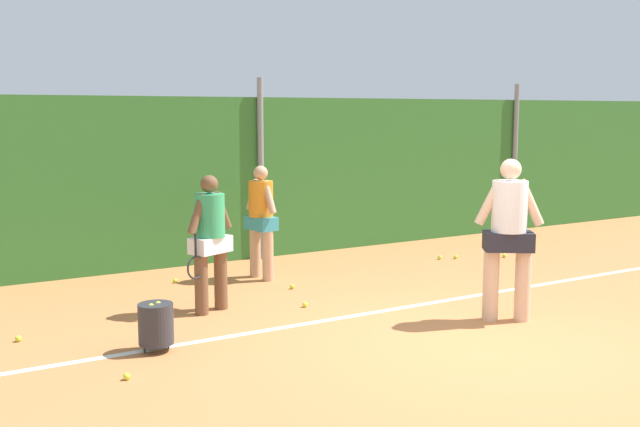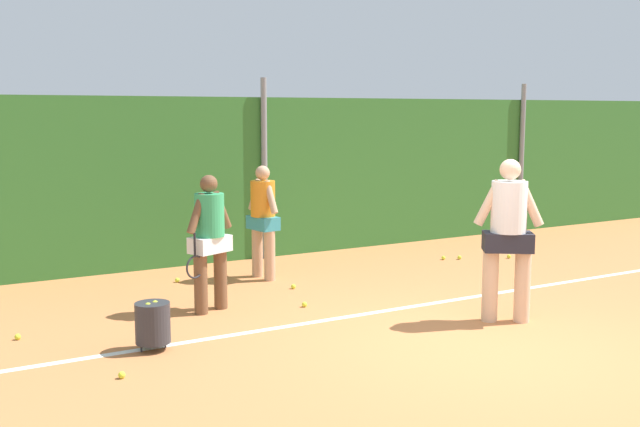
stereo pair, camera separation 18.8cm
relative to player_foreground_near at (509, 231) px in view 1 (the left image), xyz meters
The scene contains 17 objects.
ground_plane 1.74m from the player_foreground_near, 128.12° to the left, with size 30.67×30.67×0.00m, color #C67542.
hedge_fence_backdrop 5.05m from the player_foreground_near, 99.69° to the left, with size 19.94×0.25×2.67m, color #33702D.
fence_post_center 4.89m from the player_foreground_near, 100.04° to the left, with size 0.10×0.10×2.99m, color gray.
fence_post_right 6.87m from the player_foreground_near, 44.39° to the left, with size 0.10×0.10×2.99m, color gray.
court_baseline_paint 1.72m from the player_foreground_near, 128.85° to the left, with size 14.57×0.10×0.01m, color white.
player_foreground_near is the anchor object (origin of this frame).
player_midcourt 3.55m from the player_foreground_near, 143.46° to the left, with size 0.72×0.45×1.68m.
player_backcourt_far 3.76m from the player_foreground_near, 113.79° to the left, with size 0.36×0.69×1.67m.
ball_hopper 4.11m from the player_foreground_near, 165.87° to the left, with size 0.36×0.36×0.51m.
tennis_ball_0 4.79m from the player_foreground_near, 125.49° to the left, with size 0.07×0.07×0.07m, color #CCDB33.
tennis_ball_1 3.80m from the player_foreground_near, 58.31° to the left, with size 0.07×0.07×0.07m, color #CCDB33.
tennis_ball_3 4.01m from the player_foreground_near, 45.76° to the left, with size 0.07×0.07×0.07m, color #CCDB33.
tennis_ball_4 3.18m from the player_foreground_near, 118.55° to the left, with size 0.07×0.07×0.07m, color #CCDB33.
tennis_ball_5 4.55m from the player_foreground_near, behind, with size 0.07×0.07×0.07m, color #CCDB33.
tennis_ball_6 3.77m from the player_foreground_near, 62.59° to the left, with size 0.07×0.07×0.07m, color #CCDB33.
tennis_ball_7 5.58m from the player_foreground_near, 158.15° to the left, with size 0.07×0.07×0.07m, color #CCDB33.
tennis_ball_8 2.66m from the player_foreground_near, 135.75° to the left, with size 0.07×0.07×0.07m, color #CCDB33.
Camera 1 is at (-5.35, -5.66, 2.44)m, focal length 41.56 mm.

